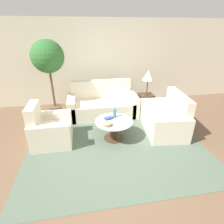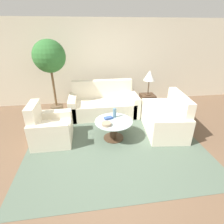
{
  "view_description": "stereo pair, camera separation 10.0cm",
  "coord_description": "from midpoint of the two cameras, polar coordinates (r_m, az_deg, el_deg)",
  "views": [
    {
      "loc": [
        -0.54,
        -2.74,
        2.29
      ],
      "look_at": [
        0.08,
        0.84,
        0.55
      ],
      "focal_mm": 28.0,
      "sensor_mm": 36.0,
      "label": 1
    },
    {
      "loc": [
        -0.44,
        -2.76,
        2.29
      ],
      "look_at": [
        0.08,
        0.84,
        0.55
      ],
      "focal_mm": 28.0,
      "sensor_mm": 36.0,
      "label": 2
    }
  ],
  "objects": [
    {
      "name": "coffee_table",
      "position": [
        3.94,
        -0.11,
        -4.98
      ],
      "size": [
        0.84,
        0.84,
        0.45
      ],
      "color": "#422D1E",
      "rests_on": "ground_plane"
    },
    {
      "name": "rug",
      "position": [
        4.09,
        -0.1,
        -8.43
      ],
      "size": [
        3.7,
        3.47,
        0.01
      ],
      "color": "#4C5B4C",
      "rests_on": "ground_plane"
    },
    {
      "name": "side_table",
      "position": [
        5.27,
        10.42,
        2.77
      ],
      "size": [
        0.39,
        0.39,
        0.57
      ],
      "color": "#422D1E",
      "rests_on": "ground_plane"
    },
    {
      "name": "ground_plane",
      "position": [
        3.61,
        0.22,
        -13.8
      ],
      "size": [
        14.0,
        14.0,
        0.0
      ],
      "primitive_type": "plane",
      "color": "brown"
    },
    {
      "name": "wall_back",
      "position": [
        5.81,
        -5.03,
        15.65
      ],
      "size": [
        10.0,
        0.06,
        2.6
      ],
      "color": "beige",
      "rests_on": "ground_plane"
    },
    {
      "name": "book_stack",
      "position": [
        3.93,
        -1.85,
        -1.99
      ],
      "size": [
        0.21,
        0.17,
        0.05
      ],
      "rotation": [
        0.0,
        0.0,
        0.34
      ],
      "color": "#334C8C",
      "rests_on": "coffee_table"
    },
    {
      "name": "loveseat",
      "position": [
        4.46,
        16.64,
        -2.15
      ],
      "size": [
        0.99,
        1.45,
        0.93
      ],
      "rotation": [
        0.0,
        0.0,
        -1.68
      ],
      "color": "beige",
      "rests_on": "ground_plane"
    },
    {
      "name": "table_lamp",
      "position": [
        5.02,
        11.17,
        11.53
      ],
      "size": [
        0.32,
        0.32,
        0.7
      ],
      "color": "#422D1E",
      "rests_on": "side_table"
    },
    {
      "name": "armchair",
      "position": [
        4.06,
        -20.5,
        -5.68
      ],
      "size": [
        0.82,
        0.82,
        0.91
      ],
      "rotation": [
        0.0,
        0.0,
        1.57
      ],
      "color": "beige",
      "rests_on": "ground_plane"
    },
    {
      "name": "vase",
      "position": [
        3.97,
        0.17,
        -0.28
      ],
      "size": [
        0.08,
        0.08,
        0.22
      ],
      "color": "slate",
      "rests_on": "coffee_table"
    },
    {
      "name": "potted_plant",
      "position": [
        4.94,
        -20.69,
        15.5
      ],
      "size": [
        0.83,
        0.83,
        2.07
      ],
      "color": "brown",
      "rests_on": "ground_plane"
    },
    {
      "name": "bowl",
      "position": [
        3.67,
        -2.4,
        -3.97
      ],
      "size": [
        0.2,
        0.2,
        0.06
      ],
      "color": "gray",
      "rests_on": "coffee_table"
    },
    {
      "name": "sofa_main",
      "position": [
        5.09,
        -3.69,
        2.45
      ],
      "size": [
        1.93,
        0.89,
        0.95
      ],
      "color": "beige",
      "rests_on": "ground_plane"
    }
  ]
}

